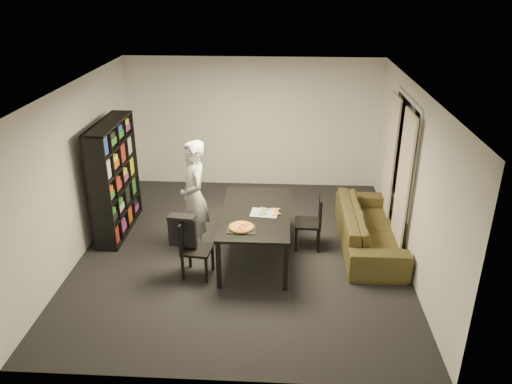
# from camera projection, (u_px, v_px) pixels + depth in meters

# --- Properties ---
(room) EXTENTS (5.01, 5.51, 2.61)m
(room) POSITION_uv_depth(u_px,v_px,m) (242.00, 175.00, 7.41)
(room) COLOR black
(room) RESTS_ON ground
(window_pane) EXTENTS (0.02, 1.40, 1.60)m
(window_pane) POSITION_uv_depth(u_px,v_px,m) (404.00, 152.00, 7.75)
(window_pane) COLOR black
(window_pane) RESTS_ON room
(window_frame) EXTENTS (0.03, 1.52, 1.72)m
(window_frame) POSITION_uv_depth(u_px,v_px,m) (403.00, 152.00, 7.75)
(window_frame) COLOR white
(window_frame) RESTS_ON room
(curtain_left) EXTENTS (0.03, 0.70, 2.25)m
(curtain_left) POSITION_uv_depth(u_px,v_px,m) (403.00, 186.00, 7.42)
(curtain_left) COLOR beige
(curtain_left) RESTS_ON room
(curtain_right) EXTENTS (0.03, 0.70, 2.25)m
(curtain_right) POSITION_uv_depth(u_px,v_px,m) (390.00, 161.00, 8.37)
(curtain_right) COLOR beige
(curtain_right) RESTS_ON room
(bookshelf) EXTENTS (0.35, 1.50, 1.90)m
(bookshelf) POSITION_uv_depth(u_px,v_px,m) (115.00, 178.00, 8.21)
(bookshelf) COLOR black
(bookshelf) RESTS_ON room
(dining_table) EXTENTS (1.03, 1.85, 0.77)m
(dining_table) POSITION_uv_depth(u_px,v_px,m) (256.00, 216.00, 7.51)
(dining_table) COLOR black
(dining_table) RESTS_ON room
(chair_left) EXTENTS (0.45, 0.45, 0.88)m
(chair_left) POSITION_uv_depth(u_px,v_px,m) (191.00, 244.00, 7.14)
(chair_left) COLOR black
(chair_left) RESTS_ON room
(chair_right) EXTENTS (0.42, 0.42, 0.88)m
(chair_right) POSITION_uv_depth(u_px,v_px,m) (314.00, 219.00, 7.86)
(chair_right) COLOR black
(chair_right) RESTS_ON room
(draped_jacket) EXTENTS (0.41, 0.22, 0.48)m
(draped_jacket) POSITION_uv_depth(u_px,v_px,m) (182.00, 230.00, 7.07)
(draped_jacket) COLOR black
(draped_jacket) RESTS_ON chair_left
(person) EXTENTS (0.65, 0.77, 1.79)m
(person) POSITION_uv_depth(u_px,v_px,m) (194.00, 197.00, 7.68)
(person) COLOR silver
(person) RESTS_ON room
(baking_tray) EXTENTS (0.41, 0.33, 0.01)m
(baking_tray) POSITION_uv_depth(u_px,v_px,m) (242.00, 229.00, 6.98)
(baking_tray) COLOR black
(baking_tray) RESTS_ON dining_table
(pepperoni_pizza) EXTENTS (0.35, 0.35, 0.03)m
(pepperoni_pizza) POSITION_uv_depth(u_px,v_px,m) (241.00, 227.00, 6.98)
(pepperoni_pizza) COLOR olive
(pepperoni_pizza) RESTS_ON dining_table
(kitchen_towel) EXTENTS (0.43, 0.34, 0.01)m
(kitchen_towel) POSITION_uv_depth(u_px,v_px,m) (264.00, 213.00, 7.44)
(kitchen_towel) COLOR silver
(kitchen_towel) RESTS_ON dining_table
(pizza_slices) EXTENTS (0.39, 0.33, 0.01)m
(pizza_slices) POSITION_uv_depth(u_px,v_px,m) (269.00, 211.00, 7.46)
(pizza_slices) COLOR #BB7D3A
(pizza_slices) RESTS_ON dining_table
(sofa) EXTENTS (0.88, 2.24, 0.65)m
(sofa) POSITION_uv_depth(u_px,v_px,m) (369.00, 228.00, 7.96)
(sofa) COLOR #463C1C
(sofa) RESTS_ON room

